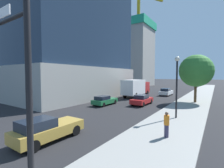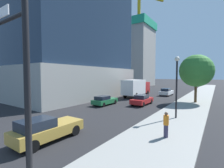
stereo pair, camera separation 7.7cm
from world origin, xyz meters
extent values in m
cube|color=gray|center=(7.52, 20.00, 0.07)|extent=(4.69, 120.00, 0.15)
cube|color=#9E9B93|center=(-16.01, 21.10, 2.79)|extent=(20.74, 22.98, 5.57)
cube|color=#9E9B93|center=(-19.53, 59.88, 13.14)|extent=(15.07, 13.33, 26.28)
cube|color=#1E9E70|center=(-19.53, 59.88, 24.78)|extent=(15.98, 14.14, 3.00)
cube|color=gold|center=(-15.01, 55.88, 17.47)|extent=(0.90, 0.90, 34.94)
cylinder|color=black|center=(5.57, 2.27, 3.47)|extent=(0.20, 0.20, 6.65)
cube|color=white|center=(3.92, 2.27, 6.44)|extent=(1.10, 0.04, 0.36)
cylinder|color=black|center=(7.42, 15.15, 2.82)|extent=(0.16, 0.16, 5.35)
sphere|color=silver|center=(7.42, 15.15, 5.68)|extent=(0.44, 0.44, 0.44)
cylinder|color=brown|center=(7.90, 25.95, 1.61)|extent=(0.36, 0.36, 2.92)
sphere|color=#387F33|center=(7.90, 25.95, 4.86)|extent=(4.76, 4.76, 4.76)
cube|color=red|center=(1.77, 20.34, 0.60)|extent=(1.78, 4.38, 0.62)
cube|color=#19212D|center=(1.77, 20.14, 1.18)|extent=(1.50, 1.92, 0.54)
cylinder|color=black|center=(0.98, 21.83, 0.34)|extent=(0.22, 0.68, 0.68)
cylinder|color=black|center=(2.55, 21.83, 0.34)|extent=(0.22, 0.68, 0.68)
cylinder|color=black|center=(0.98, 18.85, 0.34)|extent=(0.22, 0.68, 0.68)
cylinder|color=black|center=(2.55, 18.85, 0.34)|extent=(0.22, 0.68, 0.68)
cube|color=#1E6638|center=(-2.53, 17.33, 0.54)|extent=(1.74, 4.07, 0.58)
cube|color=#19212D|center=(-2.53, 16.72, 1.07)|extent=(1.47, 1.87, 0.49)
cylinder|color=black|center=(-3.30, 18.71, 0.30)|extent=(0.22, 0.60, 0.60)
cylinder|color=black|center=(-1.77, 18.71, 0.30)|extent=(0.22, 0.60, 0.60)
cylinder|color=black|center=(-3.30, 15.95, 0.30)|extent=(0.22, 0.60, 0.60)
cylinder|color=black|center=(-1.77, 15.95, 0.30)|extent=(0.22, 0.60, 0.60)
cube|color=#AD8938|center=(1.77, 5.55, 0.64)|extent=(1.74, 4.40, 0.67)
cube|color=#19212D|center=(1.77, 4.70, 1.26)|extent=(1.46, 1.95, 0.56)
cylinder|color=black|center=(1.00, 7.05, 0.35)|extent=(0.22, 0.70, 0.70)
cylinder|color=black|center=(2.53, 7.05, 0.35)|extent=(0.22, 0.70, 0.70)
cylinder|color=black|center=(1.00, 4.05, 0.35)|extent=(0.22, 0.70, 0.70)
cylinder|color=black|center=(2.53, 4.05, 0.35)|extent=(0.22, 0.70, 0.70)
cube|color=silver|center=(1.77, 33.14, 0.61)|extent=(1.84, 4.50, 0.70)
cube|color=#19212D|center=(1.77, 32.68, 1.24)|extent=(1.55, 2.17, 0.55)
cylinder|color=black|center=(0.95, 34.67, 0.31)|extent=(0.22, 0.62, 0.62)
cylinder|color=black|center=(2.58, 34.67, 0.31)|extent=(0.22, 0.62, 0.62)
cylinder|color=black|center=(0.95, 31.61, 0.31)|extent=(0.22, 0.62, 0.62)
cylinder|color=black|center=(2.58, 31.61, 0.31)|extent=(0.22, 0.62, 0.62)
cube|color=#B21E1E|center=(-2.53, 30.48, 1.72)|extent=(2.49, 2.22, 2.17)
cube|color=white|center=(-2.53, 26.45, 1.99)|extent=(2.49, 5.55, 2.71)
cylinder|color=black|center=(-3.63, 30.48, 0.53)|extent=(0.30, 1.07, 1.07)
cylinder|color=black|center=(-1.44, 30.48, 0.53)|extent=(0.30, 1.07, 1.07)
cylinder|color=black|center=(-3.63, 25.06, 0.53)|extent=(0.30, 1.07, 1.07)
cylinder|color=black|center=(-1.44, 25.06, 0.53)|extent=(0.30, 1.07, 1.07)
cylinder|color=#38334C|center=(7.92, 9.83, 0.55)|extent=(0.28, 0.28, 0.81)
cylinder|color=orange|center=(7.92, 9.83, 1.27)|extent=(0.34, 0.34, 0.62)
sphere|color=brown|center=(7.92, 9.83, 1.69)|extent=(0.22, 0.22, 0.22)
camera|label=1|loc=(10.54, -0.38, 4.11)|focal=25.17mm
camera|label=2|loc=(10.61, -0.34, 4.11)|focal=25.17mm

